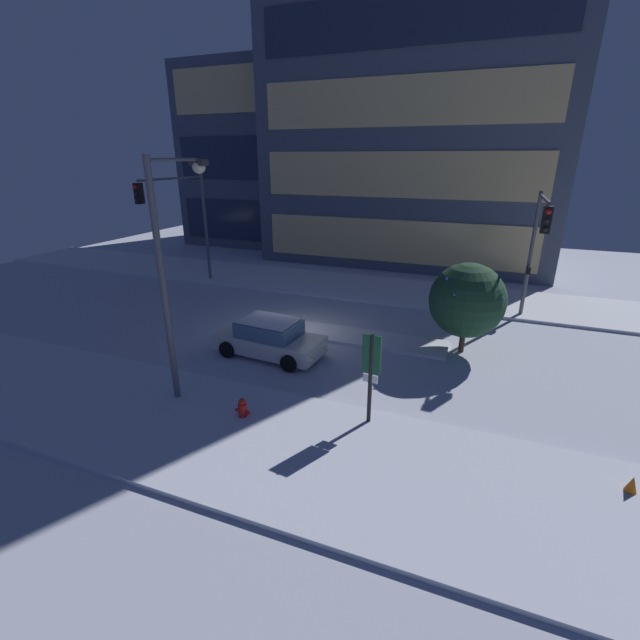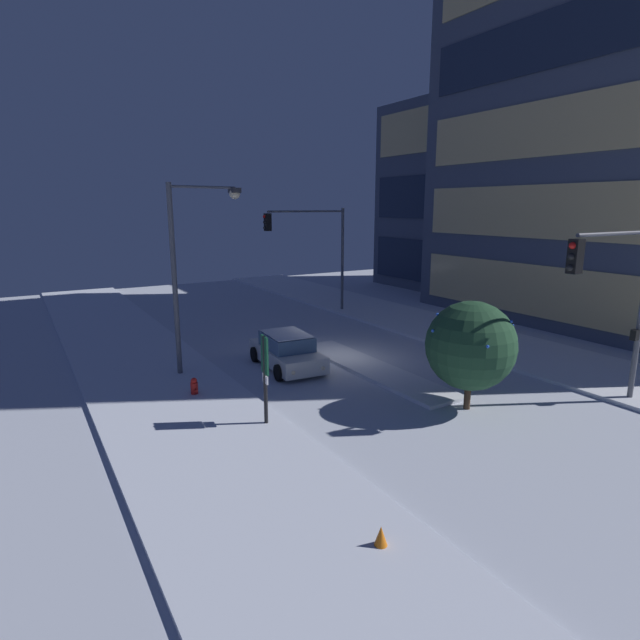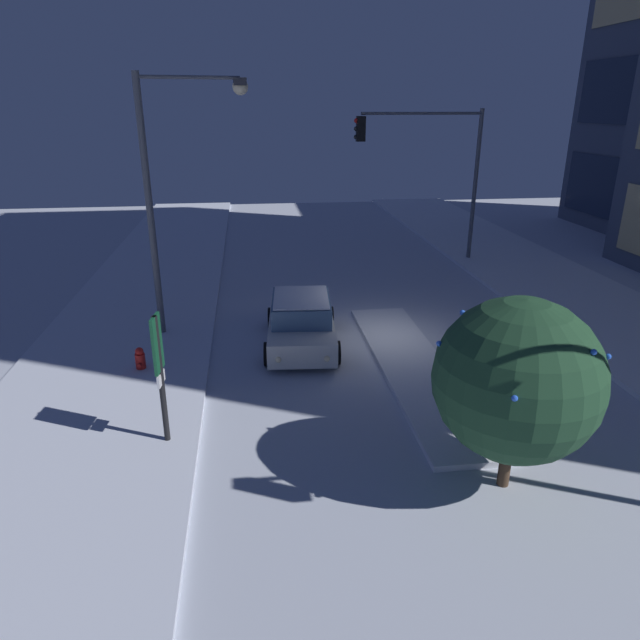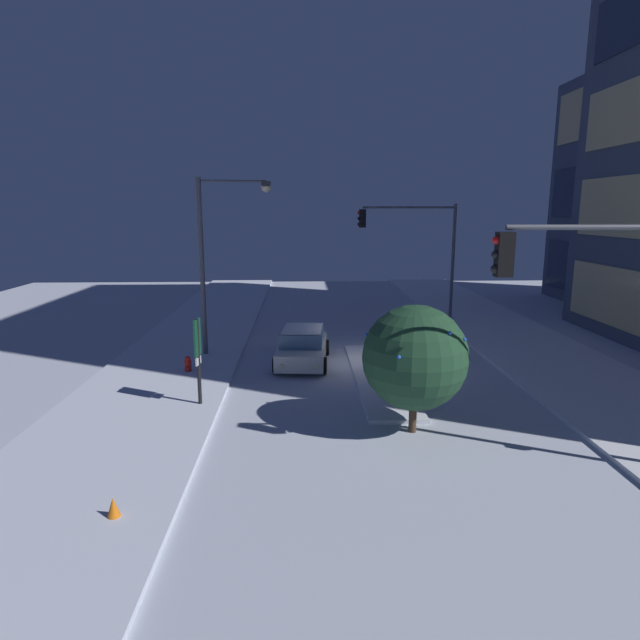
% 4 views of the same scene
% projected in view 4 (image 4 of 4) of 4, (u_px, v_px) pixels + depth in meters
% --- Properties ---
extents(ground, '(52.00, 52.00, 0.00)m').
position_uv_depth(ground, '(364.00, 363.00, 22.28)').
color(ground, silver).
extents(curb_strip_near, '(52.00, 5.20, 0.14)m').
position_uv_depth(curb_strip_near, '(175.00, 363.00, 22.01)').
color(curb_strip_near, silver).
rests_on(curb_strip_near, ground).
extents(curb_strip_far, '(52.00, 5.20, 0.14)m').
position_uv_depth(curb_strip_far, '(549.00, 359.00, 22.53)').
color(curb_strip_far, silver).
rests_on(curb_strip_far, ground).
extents(median_strip, '(9.00, 1.80, 0.14)m').
position_uv_depth(median_strip, '(378.00, 376.00, 20.23)').
color(median_strip, silver).
rests_on(median_strip, ground).
extents(car_near, '(4.47, 2.35, 1.49)m').
position_uv_depth(car_near, '(303.00, 347.00, 22.09)').
color(car_near, silver).
rests_on(car_near, ground).
extents(traffic_light_corner_far_left, '(0.32, 5.56, 6.57)m').
position_uv_depth(traffic_light_corner_far_left, '(416.00, 239.00, 30.12)').
color(traffic_light_corner_far_left, '#565960').
rests_on(traffic_light_corner_far_left, ground).
extents(traffic_light_corner_far_right, '(0.32, 4.42, 6.04)m').
position_uv_depth(traffic_light_corner_far_right, '(603.00, 302.00, 12.30)').
color(traffic_light_corner_far_right, '#565960').
rests_on(traffic_light_corner_far_right, ground).
extents(street_lamp_arched, '(0.71, 3.04, 7.53)m').
position_uv_depth(street_lamp_arched, '(221.00, 241.00, 22.41)').
color(street_lamp_arched, '#565960').
rests_on(street_lamp_arched, ground).
extents(fire_hydrant, '(0.48, 0.26, 0.73)m').
position_uv_depth(fire_hydrant, '(188.00, 366.00, 20.66)').
color(fire_hydrant, red).
rests_on(fire_hydrant, ground).
extents(parking_info_sign, '(0.55, 0.12, 2.89)m').
position_uv_depth(parking_info_sign, '(198.00, 352.00, 16.88)').
color(parking_info_sign, black).
rests_on(parking_info_sign, ground).
extents(decorated_tree_median, '(2.96, 2.97, 3.68)m').
position_uv_depth(decorated_tree_median, '(415.00, 358.00, 14.93)').
color(decorated_tree_median, '#473323').
rests_on(decorated_tree_median, ground).
extents(construction_cone, '(0.36, 0.36, 0.55)m').
position_uv_depth(construction_cone, '(114.00, 510.00, 10.84)').
color(construction_cone, orange).
rests_on(construction_cone, ground).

